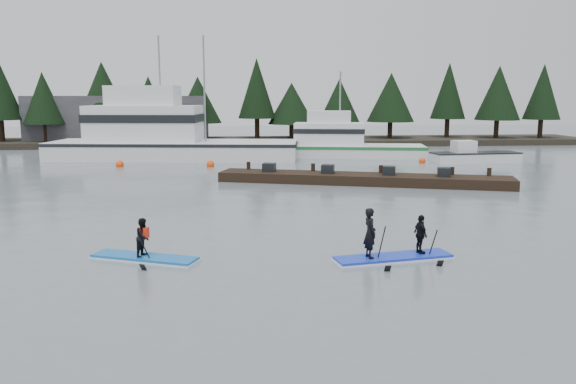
{
  "coord_description": "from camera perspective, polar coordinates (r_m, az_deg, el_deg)",
  "views": [
    {
      "loc": [
        -2.15,
        -16.42,
        4.95
      ],
      "look_at": [
        0.0,
        6.0,
        1.1
      ],
      "focal_mm": 35.0,
      "sensor_mm": 36.0,
      "label": 1
    }
  ],
  "objects": [
    {
      "name": "buoy_a",
      "position": [
        41.79,
        -16.71,
        2.48
      ],
      "size": [
        0.58,
        0.58,
        0.58
      ],
      "primitive_type": "sphere",
      "color": "#FF480C",
      "rests_on": "ground"
    },
    {
      "name": "ground",
      "position": [
        17.28,
        1.91,
        -6.94
      ],
      "size": [
        160.0,
        160.0,
        0.0
      ],
      "primitive_type": "plane",
      "color": "slate",
      "rests_on": "ground"
    },
    {
      "name": "fishing_boat_large",
      "position": [
        45.97,
        -12.2,
        4.34
      ],
      "size": [
        19.97,
        7.92,
        10.76
      ],
      "rotation": [
        0.0,
        0.0,
        -0.13
      ],
      "color": "white",
      "rests_on": "ground"
    },
    {
      "name": "far_shore",
      "position": [
        58.64,
        -3.37,
        5.13
      ],
      "size": [
        70.0,
        8.0,
        0.6
      ],
      "primitive_type": "cube",
      "color": "#2D281E",
      "rests_on": "ground"
    },
    {
      "name": "paddleboard_duo",
      "position": [
        17.5,
        10.65,
        -5.17
      ],
      "size": [
        3.76,
        1.52,
        2.12
      ],
      "rotation": [
        0.0,
        0.0,
        0.17
      ],
      "color": "#1634D0",
      "rests_on": "ground"
    },
    {
      "name": "fishing_boat_medium",
      "position": [
        46.87,
        5.55,
        4.24
      ],
      "size": [
        13.03,
        5.81,
        7.75
      ],
      "rotation": [
        0.0,
        0.0,
        -0.18
      ],
      "color": "white",
      "rests_on": "ground"
    },
    {
      "name": "floating_dock",
      "position": [
        32.42,
        7.56,
        1.33
      ],
      "size": [
        16.52,
        7.12,
        0.55
      ],
      "primitive_type": "cube",
      "rotation": [
        0.0,
        0.0,
        -0.31
      ],
      "color": "black",
      "rests_on": "ground"
    },
    {
      "name": "paddleboard_solo",
      "position": [
        17.78,
        -14.41,
        -5.48
      ],
      "size": [
        3.39,
        2.03,
        1.79
      ],
      "rotation": [
        0.0,
        0.0,
        -0.39
      ],
      "color": "blue",
      "rests_on": "ground"
    },
    {
      "name": "waterfront_building",
      "position": [
        61.62,
        -16.68,
        7.01
      ],
      "size": [
        18.0,
        6.0,
        5.0
      ],
      "primitive_type": "cube",
      "color": "#4C4C51",
      "rests_on": "ground"
    },
    {
      "name": "skiff",
      "position": [
        44.91,
        18.49,
        3.36
      ],
      "size": [
        6.73,
        2.5,
        0.77
      ],
      "primitive_type": "cube",
      "rotation": [
        0.0,
        0.0,
        0.08
      ],
      "color": "white",
      "rests_on": "ground"
    },
    {
      "name": "buoy_c",
      "position": [
        43.6,
        13.47,
        2.91
      ],
      "size": [
        0.5,
        0.5,
        0.5
      ],
      "primitive_type": "sphere",
      "color": "#FF480C",
      "rests_on": "ground"
    },
    {
      "name": "buoy_b",
      "position": [
        40.47,
        -7.88,
        2.58
      ],
      "size": [
        0.57,
        0.57,
        0.57
      ],
      "primitive_type": "sphere",
      "color": "#FF480C",
      "rests_on": "ground"
    },
    {
      "name": "treeline",
      "position": [
        58.67,
        -3.36,
        4.84
      ],
      "size": [
        60.0,
        4.0,
        8.0
      ],
      "primitive_type": null,
      "color": "black",
      "rests_on": "ground"
    }
  ]
}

